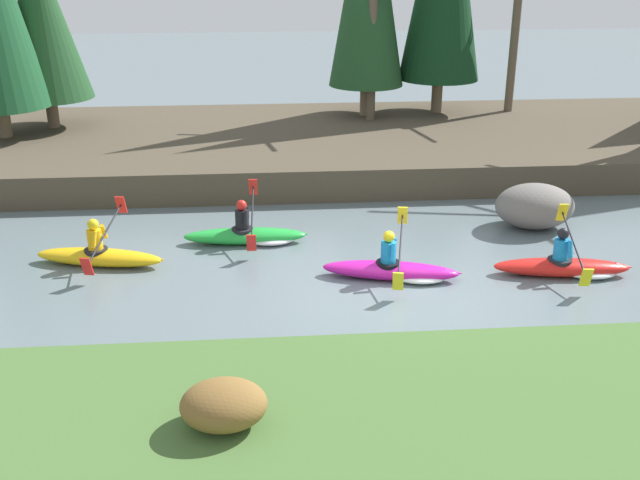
{
  "coord_description": "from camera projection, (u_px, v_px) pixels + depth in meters",
  "views": [
    {
      "loc": [
        -2.54,
        -12.66,
        6.22
      ],
      "look_at": [
        -1.35,
        1.5,
        0.55
      ],
      "focal_mm": 42.0,
      "sensor_mm": 36.0,
      "label": 1
    }
  ],
  "objects": [
    {
      "name": "ground_plane",
      "position": [
        397.0,
        294.0,
        14.22
      ],
      "size": [
        90.0,
        90.0,
        0.0
      ],
      "primitive_type": "plane",
      "color": "slate"
    },
    {
      "name": "riverbank_far",
      "position": [
        342.0,
        144.0,
        23.04
      ],
      "size": [
        44.0,
        8.59,
        0.85
      ],
      "color": "#4C4233",
      "rests_on": "ground"
    },
    {
      "name": "conifer_tree_left",
      "position": [
        40.0,
        15.0,
        22.11
      ],
      "size": [
        2.67,
        2.67,
        5.81
      ],
      "color": "brown",
      "rests_on": "riverbank_far"
    },
    {
      "name": "bare_tree_upstream",
      "position": [
        373.0,
        44.0,
        23.54
      ],
      "size": [
        2.83,
        2.8,
        5.07
      ],
      "color": "brown",
      "rests_on": "riverbank_far"
    },
    {
      "name": "bare_tree_mid_upstream",
      "position": [
        515.0,
        33.0,
        24.68
      ],
      "size": [
        3.03,
        2.99,
        5.44
      ],
      "color": "brown",
      "rests_on": "riverbank_far"
    },
    {
      "name": "shrub_clump_second",
      "position": [
        224.0,
        405.0,
        8.83
      ],
      "size": [
        1.04,
        0.87,
        0.56
      ],
      "color": "brown",
      "rests_on": "riverbank_near"
    },
    {
      "name": "kayaker_lead",
      "position": [
        567.0,
        266.0,
        14.95
      ],
      "size": [
        2.79,
        2.07,
        1.2
      ],
      "rotation": [
        0.0,
        0.0,
        -0.11
      ],
      "color": "red",
      "rests_on": "ground"
    },
    {
      "name": "kayaker_middle",
      "position": [
        396.0,
        269.0,
        14.79
      ],
      "size": [
        2.79,
        2.06,
        1.2
      ],
      "rotation": [
        0.0,
        0.0,
        -0.22
      ],
      "color": "#C61999",
      "rests_on": "ground"
    },
    {
      "name": "kayaker_trailing",
      "position": [
        250.0,
        235.0,
        16.55
      ],
      "size": [
        2.78,
        2.07,
        1.2
      ],
      "rotation": [
        0.0,
        0.0,
        -0.03
      ],
      "color": "green",
      "rests_on": "ground"
    },
    {
      "name": "kayaker_far_back",
      "position": [
        100.0,
        255.0,
        15.42
      ],
      "size": [
        2.79,
        2.05,
        1.2
      ],
      "rotation": [
        0.0,
        0.0,
        -0.22
      ],
      "color": "yellow",
      "rests_on": "ground"
    },
    {
      "name": "boulder_midstream",
      "position": [
        535.0,
        206.0,
        17.36
      ],
      "size": [
        1.84,
        1.44,
        1.04
      ],
      "color": "slate",
      "rests_on": "ground"
    }
  ]
}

